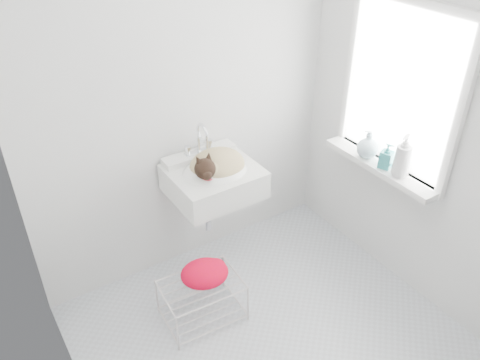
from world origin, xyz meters
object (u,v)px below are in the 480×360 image
bottle_c (366,156)px  cat (216,165)px  sink (213,169)px  bottle_a (399,176)px  bottle_b (384,167)px  wire_rack (202,300)px

bottle_c → cat: bearing=156.5°
sink → cat: size_ratio=1.34×
cat → bottle_a: cat is taller
sink → bottle_b: (0.95, -0.59, 0.00)m
sink → bottle_a: bearing=-36.7°
wire_rack → bottle_b: (1.27, -0.23, 0.70)m
wire_rack → bottle_a: bottle_a is taller
cat → wire_rack: bearing=-142.5°
bottle_b → bottle_a: bearing=-90.0°
sink → bottle_c: sink is taller
cat → bottle_a: 1.16m
sink → bottle_b: sink is taller
bottle_c → bottle_b: bearing=-90.0°
bottle_b → bottle_c: bottle_c is taller
bottle_a → bottle_c: (0.00, 0.29, 0.00)m
sink → cat: 0.04m
cat → bottle_c: size_ratio=2.27×
wire_rack → bottle_c: 1.45m
cat → wire_rack: cat is taller
cat → bottle_c: (0.94, -0.41, -0.04)m
bottle_a → bottle_c: bearing=90.0°
bottle_a → bottle_c: size_ratio=1.31×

